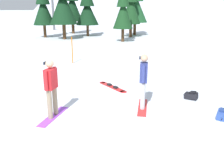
{
  "coord_description": "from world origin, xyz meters",
  "views": [
    {
      "loc": [
        3.41,
        -4.91,
        3.22
      ],
      "look_at": [
        0.31,
        2.38,
        1.0
      ],
      "focal_mm": 37.75,
      "sensor_mm": 36.0,
      "label": 1
    }
  ],
  "objects_px": {
    "trail_marker_pole": "(72,50)",
    "snowboarder_midground": "(143,80)",
    "pine_tree_young": "(131,4)",
    "backpack_blue": "(223,115)",
    "pine_tree_leaning": "(123,9)",
    "pine_tree_short": "(63,1)",
    "pine_tree_tall": "(135,3)",
    "pine_tree_twin": "(87,8)",
    "snowboarder_foreground": "(51,87)",
    "loose_snowboard_near_left": "(112,87)",
    "backpack_black": "(191,95)",
    "pine_tree_broad": "(43,6)",
    "pine_tree_slender": "(72,2)"
  },
  "relations": [
    {
      "from": "pine_tree_slender",
      "to": "trail_marker_pole",
      "type": "bearing_deg",
      "value": -58.04
    },
    {
      "from": "trail_marker_pole",
      "to": "pine_tree_twin",
      "type": "relative_size",
      "value": 0.26
    },
    {
      "from": "pine_tree_twin",
      "to": "pine_tree_slender",
      "type": "relative_size",
      "value": 0.83
    },
    {
      "from": "snowboarder_midground",
      "to": "pine_tree_young",
      "type": "distance_m",
      "value": 20.83
    },
    {
      "from": "pine_tree_twin",
      "to": "pine_tree_tall",
      "type": "bearing_deg",
      "value": 34.11
    },
    {
      "from": "backpack_black",
      "to": "pine_tree_young",
      "type": "bearing_deg",
      "value": 115.22
    },
    {
      "from": "snowboarder_midground",
      "to": "trail_marker_pole",
      "type": "distance_m",
      "value": 7.57
    },
    {
      "from": "snowboarder_midground",
      "to": "pine_tree_tall",
      "type": "height_order",
      "value": "pine_tree_tall"
    },
    {
      "from": "backpack_blue",
      "to": "pine_tree_broad",
      "type": "relative_size",
      "value": 0.08
    },
    {
      "from": "loose_snowboard_near_left",
      "to": "pine_tree_leaning",
      "type": "distance_m",
      "value": 14.73
    },
    {
      "from": "loose_snowboard_near_left",
      "to": "trail_marker_pole",
      "type": "xyz_separation_m",
      "value": [
        -4.03,
        3.29,
        0.78
      ]
    },
    {
      "from": "trail_marker_pole",
      "to": "pine_tree_young",
      "type": "height_order",
      "value": "pine_tree_young"
    },
    {
      "from": "backpack_black",
      "to": "pine_tree_leaning",
      "type": "bearing_deg",
      "value": 119.78
    },
    {
      "from": "loose_snowboard_near_left",
      "to": "pine_tree_slender",
      "type": "xyz_separation_m",
      "value": [
        -13.6,
        18.62,
        3.98
      ]
    },
    {
      "from": "snowboarder_foreground",
      "to": "backpack_blue",
      "type": "distance_m",
      "value": 5.24
    },
    {
      "from": "pine_tree_young",
      "to": "snowboarder_midground",
      "type": "bearing_deg",
      "value": -70.13
    },
    {
      "from": "loose_snowboard_near_left",
      "to": "backpack_black",
      "type": "distance_m",
      "value": 3.21
    },
    {
      "from": "snowboarder_foreground",
      "to": "pine_tree_young",
      "type": "xyz_separation_m",
      "value": [
        -4.67,
        21.17,
        2.78
      ]
    },
    {
      "from": "pine_tree_twin",
      "to": "pine_tree_tall",
      "type": "height_order",
      "value": "pine_tree_tall"
    },
    {
      "from": "trail_marker_pole",
      "to": "pine_tree_young",
      "type": "bearing_deg",
      "value": 94.76
    },
    {
      "from": "snowboarder_midground",
      "to": "pine_tree_tall",
      "type": "bearing_deg",
      "value": 108.48
    },
    {
      "from": "loose_snowboard_near_left",
      "to": "pine_tree_young",
      "type": "height_order",
      "value": "pine_tree_young"
    },
    {
      "from": "pine_tree_slender",
      "to": "pine_tree_leaning",
      "type": "xyz_separation_m",
      "value": [
        8.96,
        -5.01,
        -0.78
      ]
    },
    {
      "from": "trail_marker_pole",
      "to": "pine_tree_short",
      "type": "bearing_deg",
      "value": 126.38
    },
    {
      "from": "pine_tree_short",
      "to": "pine_tree_tall",
      "type": "height_order",
      "value": "pine_tree_short"
    },
    {
      "from": "pine_tree_twin",
      "to": "pine_tree_leaning",
      "type": "xyz_separation_m",
      "value": [
        5.61,
        -2.95,
        -0.11
      ]
    },
    {
      "from": "loose_snowboard_near_left",
      "to": "pine_tree_twin",
      "type": "relative_size",
      "value": 0.27
    },
    {
      "from": "pine_tree_twin",
      "to": "pine_tree_young",
      "type": "distance_m",
      "value": 5.18
    },
    {
      "from": "trail_marker_pole",
      "to": "pine_tree_twin",
      "type": "bearing_deg",
      "value": 115.1
    },
    {
      "from": "pine_tree_young",
      "to": "pine_tree_tall",
      "type": "relative_size",
      "value": 0.96
    },
    {
      "from": "loose_snowboard_near_left",
      "to": "trail_marker_pole",
      "type": "relative_size",
      "value": 1.03
    },
    {
      "from": "pine_tree_young",
      "to": "pine_tree_broad",
      "type": "xyz_separation_m",
      "value": [
        -8.98,
        -4.3,
        -0.22
      ]
    },
    {
      "from": "pine_tree_tall",
      "to": "pine_tree_broad",
      "type": "bearing_deg",
      "value": -144.54
    },
    {
      "from": "trail_marker_pole",
      "to": "snowboarder_midground",
      "type": "bearing_deg",
      "value": -39.9
    },
    {
      "from": "snowboarder_foreground",
      "to": "pine_tree_broad",
      "type": "relative_size",
      "value": 0.28
    },
    {
      "from": "pine_tree_twin",
      "to": "pine_tree_broad",
      "type": "height_order",
      "value": "pine_tree_broad"
    },
    {
      "from": "backpack_black",
      "to": "pine_tree_tall",
      "type": "distance_m",
      "value": 22.04
    },
    {
      "from": "snowboarder_foreground",
      "to": "loose_snowboard_near_left",
      "type": "relative_size",
      "value": 1.09
    },
    {
      "from": "trail_marker_pole",
      "to": "pine_tree_short",
      "type": "xyz_separation_m",
      "value": [
        -7.13,
        9.68,
        3.19
      ]
    },
    {
      "from": "pine_tree_short",
      "to": "pine_tree_leaning",
      "type": "distance_m",
      "value": 6.6
    },
    {
      "from": "pine_tree_broad",
      "to": "pine_tree_young",
      "type": "bearing_deg",
      "value": 25.56
    },
    {
      "from": "trail_marker_pole",
      "to": "pine_tree_young",
      "type": "xyz_separation_m",
      "value": [
        -1.21,
        14.56,
        2.94
      ]
    },
    {
      "from": "pine_tree_slender",
      "to": "pine_tree_short",
      "type": "bearing_deg",
      "value": -66.7
    },
    {
      "from": "pine_tree_short",
      "to": "pine_tree_broad",
      "type": "height_order",
      "value": "pine_tree_short"
    },
    {
      "from": "snowboarder_foreground",
      "to": "backpack_blue",
      "type": "height_order",
      "value": "snowboarder_foreground"
    },
    {
      "from": "backpack_blue",
      "to": "pine_tree_leaning",
      "type": "distance_m",
      "value": 17.74
    },
    {
      "from": "pine_tree_slender",
      "to": "pine_tree_tall",
      "type": "relative_size",
      "value": 1.02
    },
    {
      "from": "pine_tree_leaning",
      "to": "pine_tree_tall",
      "type": "bearing_deg",
      "value": 96.85
    },
    {
      "from": "pine_tree_broad",
      "to": "pine_tree_short",
      "type": "bearing_deg",
      "value": -10.85
    },
    {
      "from": "pine_tree_broad",
      "to": "snowboarder_foreground",
      "type": "bearing_deg",
      "value": -51.02
    }
  ]
}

